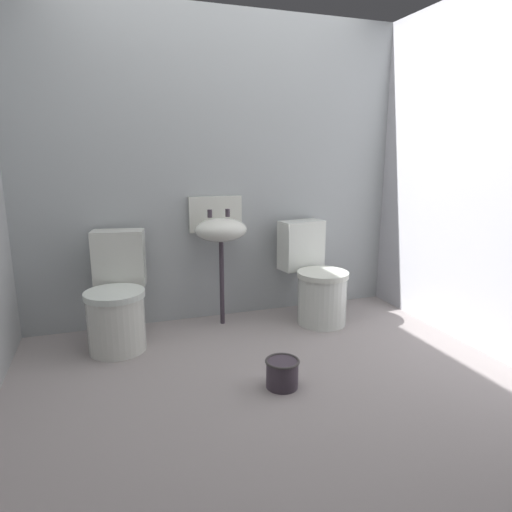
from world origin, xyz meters
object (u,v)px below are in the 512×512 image
(toilet_left, at_px, (117,301))
(bucket, at_px, (282,373))
(sink, at_px, (220,229))
(toilet_right, at_px, (316,281))

(toilet_left, distance_m, bucket, 1.27)
(toilet_left, distance_m, sink, 0.92)
(toilet_left, xyz_separation_m, sink, (0.79, 0.19, 0.43))
(toilet_right, bearing_deg, toilet_left, -10.52)
(sink, distance_m, bucket, 1.29)
(toilet_right, height_order, sink, sink)
(toilet_right, distance_m, sink, 0.87)
(sink, relative_size, bucket, 4.93)
(toilet_left, relative_size, sink, 0.79)
(toilet_left, height_order, sink, sink)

